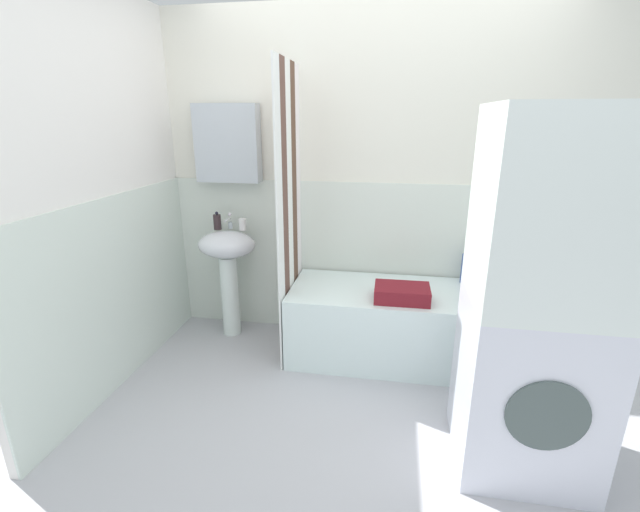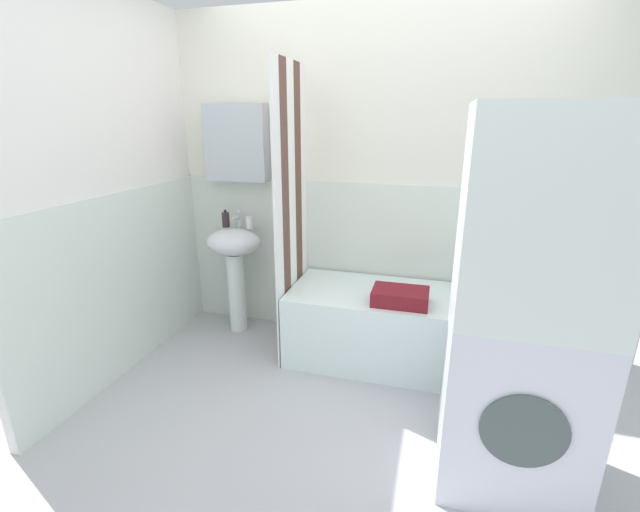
{
  "view_description": "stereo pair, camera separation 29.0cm",
  "coord_description": "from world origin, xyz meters",
  "px_view_note": "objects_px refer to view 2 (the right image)",
  "views": [
    {
      "loc": [
        0.15,
        -1.92,
        1.65
      ],
      "look_at": [
        -0.32,
        0.81,
        0.76
      ],
      "focal_mm": 24.17,
      "sensor_mm": 36.0,
      "label": 1
    },
    {
      "loc": [
        0.43,
        -1.85,
        1.65
      ],
      "look_at": [
        -0.32,
        0.81,
        0.76
      ],
      "focal_mm": 24.17,
      "sensor_mm": 36.0,
      "label": 2
    }
  ],
  "objects_px": {
    "toothbrush_cup": "(250,223)",
    "soap_dispenser": "(226,219)",
    "lotion_bottle": "(471,273)",
    "towel_folded": "(400,297)",
    "sink": "(235,257)",
    "shampoo_bottle": "(495,278)",
    "body_wash_bottle": "(510,277)",
    "bathtub": "(402,328)",
    "washer_dryer_stack": "(526,313)"
  },
  "relations": [
    {
      "from": "toothbrush_cup",
      "to": "towel_folded",
      "type": "height_order",
      "value": "toothbrush_cup"
    },
    {
      "from": "bathtub",
      "to": "lotion_bottle",
      "type": "relative_size",
      "value": 6.51
    },
    {
      "from": "soap_dispenser",
      "to": "body_wash_bottle",
      "type": "bearing_deg",
      "value": 2.3
    },
    {
      "from": "toothbrush_cup",
      "to": "lotion_bottle",
      "type": "bearing_deg",
      "value": 1.07
    },
    {
      "from": "body_wash_bottle",
      "to": "bathtub",
      "type": "bearing_deg",
      "value": -158.11
    },
    {
      "from": "sink",
      "to": "shampoo_bottle",
      "type": "relative_size",
      "value": 4.62
    },
    {
      "from": "shampoo_bottle",
      "to": "bathtub",
      "type": "bearing_deg",
      "value": -155.55
    },
    {
      "from": "bathtub",
      "to": "washer_dryer_stack",
      "type": "distance_m",
      "value": 1.21
    },
    {
      "from": "sink",
      "to": "soap_dispenser",
      "type": "height_order",
      "value": "soap_dispenser"
    },
    {
      "from": "sink",
      "to": "washer_dryer_stack",
      "type": "distance_m",
      "value": 2.17
    },
    {
      "from": "sink",
      "to": "towel_folded",
      "type": "xyz_separation_m",
      "value": [
        1.31,
        -0.29,
        -0.06
      ]
    },
    {
      "from": "lotion_bottle",
      "to": "washer_dryer_stack",
      "type": "distance_m",
      "value": 1.16
    },
    {
      "from": "bathtub",
      "to": "sink",
      "type": "bearing_deg",
      "value": 174.07
    },
    {
      "from": "washer_dryer_stack",
      "to": "sink",
      "type": "bearing_deg",
      "value": 151.73
    },
    {
      "from": "bathtub",
      "to": "towel_folded",
      "type": "height_order",
      "value": "towel_folded"
    },
    {
      "from": "soap_dispenser",
      "to": "body_wash_bottle",
      "type": "distance_m",
      "value": 2.11
    },
    {
      "from": "soap_dispenser",
      "to": "lotion_bottle",
      "type": "relative_size",
      "value": 0.58
    },
    {
      "from": "toothbrush_cup",
      "to": "towel_folded",
      "type": "xyz_separation_m",
      "value": [
        1.2,
        -0.36,
        -0.32
      ]
    },
    {
      "from": "body_wash_bottle",
      "to": "lotion_bottle",
      "type": "xyz_separation_m",
      "value": [
        -0.25,
        -0.04,
        0.01
      ]
    },
    {
      "from": "lotion_bottle",
      "to": "towel_folded",
      "type": "bearing_deg",
      "value": -138.43
    },
    {
      "from": "toothbrush_cup",
      "to": "shampoo_bottle",
      "type": "xyz_separation_m",
      "value": [
        1.8,
        0.06,
        -0.29
      ]
    },
    {
      "from": "soap_dispenser",
      "to": "body_wash_bottle",
      "type": "height_order",
      "value": "soap_dispenser"
    },
    {
      "from": "toothbrush_cup",
      "to": "lotion_bottle",
      "type": "distance_m",
      "value": 1.67
    },
    {
      "from": "bathtub",
      "to": "shampoo_bottle",
      "type": "distance_m",
      "value": 0.73
    },
    {
      "from": "sink",
      "to": "lotion_bottle",
      "type": "relative_size",
      "value": 3.49
    },
    {
      "from": "body_wash_bottle",
      "to": "shampoo_bottle",
      "type": "distance_m",
      "value": 0.1
    },
    {
      "from": "sink",
      "to": "body_wash_bottle",
      "type": "bearing_deg",
      "value": 3.88
    },
    {
      "from": "washer_dryer_stack",
      "to": "toothbrush_cup",
      "type": "bearing_deg",
      "value": 148.64
    },
    {
      "from": "body_wash_bottle",
      "to": "lotion_bottle",
      "type": "relative_size",
      "value": 0.88
    },
    {
      "from": "bathtub",
      "to": "towel_folded",
      "type": "distance_m",
      "value": 0.34
    },
    {
      "from": "sink",
      "to": "shampoo_bottle",
      "type": "bearing_deg",
      "value": 3.84
    },
    {
      "from": "shampoo_bottle",
      "to": "washer_dryer_stack",
      "type": "distance_m",
      "value": 1.18
    },
    {
      "from": "body_wash_bottle",
      "to": "towel_folded",
      "type": "height_order",
      "value": "body_wash_bottle"
    },
    {
      "from": "bathtub",
      "to": "lotion_bottle",
      "type": "bearing_deg",
      "value": 29.01
    },
    {
      "from": "soap_dispenser",
      "to": "bathtub",
      "type": "height_order",
      "value": "soap_dispenser"
    },
    {
      "from": "bathtub",
      "to": "washer_dryer_stack",
      "type": "relative_size",
      "value": 0.91
    },
    {
      "from": "lotion_bottle",
      "to": "soap_dispenser",
      "type": "bearing_deg",
      "value": -178.51
    },
    {
      "from": "body_wash_bottle",
      "to": "washer_dryer_stack",
      "type": "distance_m",
      "value": 1.19
    },
    {
      "from": "soap_dispenser",
      "to": "shampoo_bottle",
      "type": "xyz_separation_m",
      "value": [
        2.0,
        0.08,
        -0.3
      ]
    },
    {
      "from": "toothbrush_cup",
      "to": "soap_dispenser",
      "type": "bearing_deg",
      "value": -174.96
    },
    {
      "from": "body_wash_bottle",
      "to": "washer_dryer_stack",
      "type": "relative_size",
      "value": 0.12
    },
    {
      "from": "sink",
      "to": "lotion_bottle",
      "type": "xyz_separation_m",
      "value": [
        1.76,
        0.1,
        0.01
      ]
    },
    {
      "from": "sink",
      "to": "soap_dispenser",
      "type": "bearing_deg",
      "value": 148.18
    },
    {
      "from": "body_wash_bottle",
      "to": "toothbrush_cup",
      "type": "bearing_deg",
      "value": -177.98
    },
    {
      "from": "sink",
      "to": "soap_dispenser",
      "type": "relative_size",
      "value": 6.04
    },
    {
      "from": "soap_dispenser",
      "to": "toothbrush_cup",
      "type": "relative_size",
      "value": 1.57
    },
    {
      "from": "towel_folded",
      "to": "washer_dryer_stack",
      "type": "relative_size",
      "value": 0.21
    },
    {
      "from": "shampoo_bottle",
      "to": "lotion_bottle",
      "type": "xyz_separation_m",
      "value": [
        -0.16,
        -0.03,
        0.03
      ]
    },
    {
      "from": "lotion_bottle",
      "to": "towel_folded",
      "type": "xyz_separation_m",
      "value": [
        -0.44,
        -0.39,
        -0.07
      ]
    },
    {
      "from": "toothbrush_cup",
      "to": "shampoo_bottle",
      "type": "height_order",
      "value": "toothbrush_cup"
    }
  ]
}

